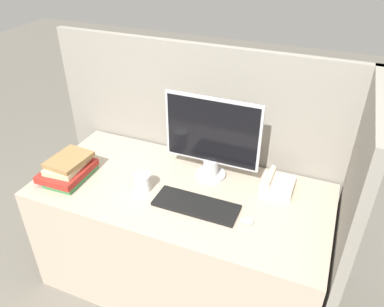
% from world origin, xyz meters
% --- Properties ---
extents(cubicle_panel_rear, '(2.06, 0.04, 1.45)m').
position_xyz_m(cubicle_panel_rear, '(0.00, 0.82, 0.73)').
color(cubicle_panel_rear, gray).
rests_on(cubicle_panel_rear, ground_plane).
extents(cubicle_panel_right, '(0.04, 0.84, 1.45)m').
position_xyz_m(cubicle_panel_right, '(0.87, 0.42, 0.73)').
color(cubicle_panel_right, gray).
rests_on(cubicle_panel_right, ground_plane).
extents(desk, '(1.66, 0.78, 0.75)m').
position_xyz_m(desk, '(0.00, 0.39, 0.38)').
color(desk, tan).
rests_on(desk, ground_plane).
extents(monitor, '(0.55, 0.18, 0.50)m').
position_xyz_m(monitor, '(0.11, 0.58, 1.00)').
color(monitor, '#B7B7BC').
rests_on(monitor, desk).
extents(keyboard, '(0.45, 0.17, 0.02)m').
position_xyz_m(keyboard, '(0.14, 0.29, 0.76)').
color(keyboard, black).
rests_on(keyboard, desk).
extents(mouse, '(0.07, 0.04, 0.03)m').
position_xyz_m(mouse, '(0.42, 0.27, 0.77)').
color(mouse, silver).
rests_on(mouse, desk).
extents(coffee_cup, '(0.09, 0.09, 0.10)m').
position_xyz_m(coffee_cup, '(-0.19, 0.31, 0.81)').
color(coffee_cup, white).
rests_on(coffee_cup, desk).
extents(book_stack, '(0.24, 0.31, 0.13)m').
position_xyz_m(book_stack, '(-0.65, 0.25, 0.81)').
color(book_stack, '#38723F').
rests_on(book_stack, desk).
extents(desk_telephone, '(0.18, 0.18, 0.10)m').
position_xyz_m(desk_telephone, '(0.50, 0.60, 0.79)').
color(desk_telephone, beige).
rests_on(desk_telephone, desk).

